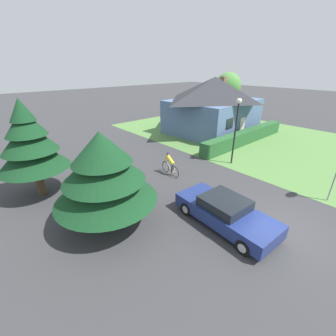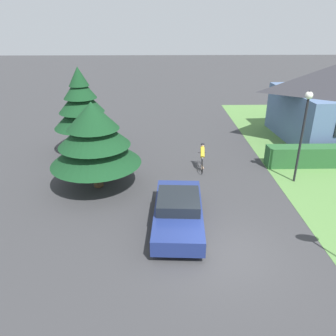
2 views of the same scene
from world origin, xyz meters
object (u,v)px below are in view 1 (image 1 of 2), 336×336
at_px(sedan_left_lane, 225,212).
at_px(cyclist, 170,164).
at_px(conifer_tall_far, 29,143).
at_px(street_lamp, 237,118).
at_px(deciduous_tree_right, 228,87).
at_px(conifer_tall_near, 104,172).
at_px(cottage_house, 213,104).

relative_size(sedan_left_lane, cyclist, 2.67).
distance_m(sedan_left_lane, conifer_tall_far, 10.17).
relative_size(street_lamp, deciduous_tree_right, 0.81).
relative_size(street_lamp, conifer_tall_near, 1.08).
relative_size(sedan_left_lane, conifer_tall_near, 1.09).
bearing_deg(deciduous_tree_right, conifer_tall_near, -156.47).
height_order(cyclist, deciduous_tree_right, deciduous_tree_right).
distance_m(sedan_left_lane, street_lamp, 7.74).
relative_size(cyclist, deciduous_tree_right, 0.31).
xyz_separation_m(sedan_left_lane, deciduous_tree_right, (18.77, 13.34, 3.42)).
relative_size(conifer_tall_near, conifer_tall_far, 0.84).
bearing_deg(conifer_tall_near, cottage_house, 23.26).
distance_m(cottage_house, street_lamp, 8.90).
bearing_deg(sedan_left_lane, conifer_tall_near, 50.88).
xyz_separation_m(cyclist, street_lamp, (4.60, -1.61, 2.60)).
height_order(street_lamp, deciduous_tree_right, deciduous_tree_right).
relative_size(sedan_left_lane, street_lamp, 1.01).
bearing_deg(conifer_tall_far, street_lamp, -21.16).
height_order(cyclist, street_lamp, street_lamp).
xyz_separation_m(cottage_house, cyclist, (-10.57, -4.97, -2.18)).
height_order(cottage_house, conifer_tall_near, cottage_house).
bearing_deg(street_lamp, conifer_tall_near, -178.36).
distance_m(street_lamp, deciduous_tree_right, 15.81).
bearing_deg(sedan_left_lane, cyclist, -13.20).
distance_m(sedan_left_lane, cyclist, 5.63).
bearing_deg(deciduous_tree_right, conifer_tall_far, -168.20).
height_order(cottage_house, street_lamp, cottage_house).
distance_m(cottage_house, deciduous_tree_right, 7.33).
relative_size(cottage_house, street_lamp, 2.13).
bearing_deg(sedan_left_lane, deciduous_tree_right, -51.27).
bearing_deg(street_lamp, deciduous_tree_right, 37.23).
height_order(cottage_house, deciduous_tree_right, deciduous_tree_right).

